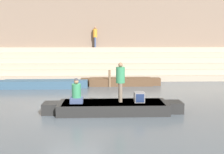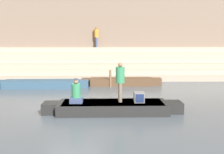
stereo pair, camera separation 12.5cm
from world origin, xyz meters
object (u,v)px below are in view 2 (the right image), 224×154
Objects in this scene: moored_boat_distant at (121,82)px; mooring_post at (110,78)px; moored_boat_shore at (41,84)px; rowboat_main at (113,107)px; person_rowing at (76,93)px; person_on_steps at (96,35)px; person_standing at (120,79)px; tv_set at (139,97)px.

moored_boat_distant is 0.98m from mooring_post.
rowboat_main is at bearing -49.93° from moored_boat_shore.
person_rowing is at bearing -104.02° from mooring_post.
rowboat_main is 12.02m from person_on_steps.
moored_boat_shore is at bearing 144.53° from person_standing.
moored_boat_shore is (-4.42, 5.88, 0.02)m from rowboat_main.
tv_set is (1.11, -0.01, 0.43)m from rowboat_main.
mooring_post is (-0.76, -0.55, 0.29)m from moored_boat_distant.
rowboat_main is at bearing 173.15° from tv_set.
mooring_post is (-0.29, 5.98, -0.86)m from person_standing.
moored_boat_shore is at bearing 132.30° from person_rowing.
rowboat_main is 3.51× the size of person_standing.
mooring_post is (0.02, 6.08, 0.31)m from rowboat_main.
person_rowing reaches higher than moored_boat_shore.
tv_set is (0.79, -0.12, -0.74)m from person_standing.
tv_set is 6.67m from moored_boat_distant.
person_standing is 1.59× the size of person_rowing.
person_on_steps is at bearing 111.96° from person_standing.
moored_boat_distant reaches higher than rowboat_main.
person_on_steps is at bearing 104.07° from person_rowing.
person_standing is 11.69m from person_on_steps.
person_on_steps reaches higher than tv_set.
mooring_post is (1.54, 6.17, -0.31)m from person_rowing.
person_on_steps reaches higher than person_rowing.
person_on_steps is at bearing 101.08° from mooring_post.
person_on_steps reaches higher than moored_boat_shore.
mooring_post is 0.64× the size of person_on_steps.
person_on_steps reaches higher than person_standing.
mooring_post is (-1.09, 6.10, -0.11)m from tv_set.
moored_boat_shore is at bearing -166.83° from moored_boat_distant.
moored_boat_shore is at bearing 126.94° from tv_set.
person_rowing is 2.64m from tv_set.
person_rowing reaches higher than mooring_post.
mooring_post reaches higher than moored_boat_distant.
person_on_steps is (3.37, 5.67, 3.15)m from moored_boat_shore.
moored_boat_shore is 5.44× the size of mooring_post.
person_standing is 1.93m from person_rowing.
person_on_steps is at bearing 95.92° from rowboat_main.
person_rowing is 7.13m from moored_boat_distant.
person_rowing is (-1.52, -0.09, 0.62)m from rowboat_main.
person_rowing is 2.23× the size of tv_set.
person_rowing is at bearing -36.17° from person_on_steps.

